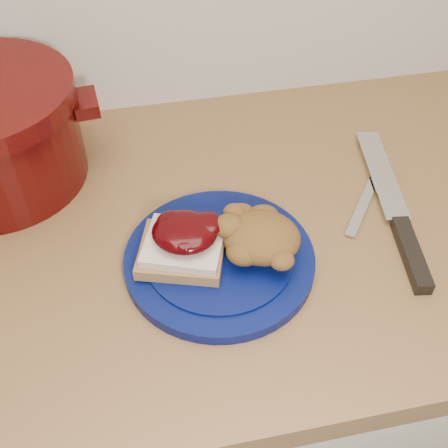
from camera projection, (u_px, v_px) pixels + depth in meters
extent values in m
cube|color=beige|center=(205.00, 393.00, 1.09)|extent=(4.00, 0.60, 0.86)
cylinder|color=#050D46|center=(219.00, 260.00, 0.70)|extent=(0.31, 0.31, 0.02)
cube|color=olive|center=(182.00, 252.00, 0.69)|extent=(0.12, 0.12, 0.02)
cube|color=beige|center=(184.00, 244.00, 0.68)|extent=(0.12, 0.11, 0.01)
ellipsoid|color=black|center=(184.00, 232.00, 0.67)|extent=(0.10, 0.10, 0.02)
ellipsoid|color=brown|center=(261.00, 237.00, 0.68)|extent=(0.12, 0.12, 0.05)
cube|color=black|center=(411.00, 254.00, 0.71)|extent=(0.04, 0.12, 0.02)
cube|color=silver|center=(381.00, 173.00, 0.82)|extent=(0.06, 0.20, 0.00)
cube|color=silver|center=(368.00, 193.00, 0.80)|extent=(0.12, 0.16, 0.00)
cube|color=#3C0706|center=(86.00, 103.00, 0.78)|extent=(0.04, 0.06, 0.02)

